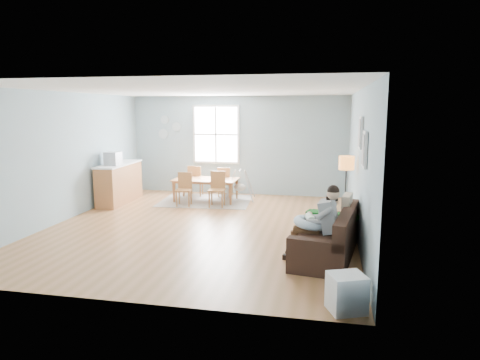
% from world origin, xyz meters
% --- Properties ---
extents(room, '(8.40, 9.40, 3.90)m').
position_xyz_m(room, '(0.00, 0.00, 2.42)').
color(room, '#956234').
extents(window, '(1.32, 0.08, 1.62)m').
position_xyz_m(window, '(-0.60, 3.46, 1.65)').
color(window, white).
rests_on(window, room).
extents(pictures, '(0.05, 1.34, 0.74)m').
position_xyz_m(pictures, '(2.97, -1.05, 1.85)').
color(pictures, white).
rests_on(pictures, room).
extents(wall_plates, '(0.67, 0.02, 0.66)m').
position_xyz_m(wall_plates, '(-2.00, 3.47, 1.83)').
color(wall_plates, '#A1BBC1').
rests_on(wall_plates, room).
extents(sofa, '(1.11, 2.02, 0.78)m').
position_xyz_m(sofa, '(2.51, -1.32, 0.27)').
color(sofa, black).
rests_on(sofa, room).
extents(green_throw, '(1.05, 0.95, 0.04)m').
position_xyz_m(green_throw, '(2.53, -0.68, 0.49)').
color(green_throw, '#166118').
rests_on(green_throw, sofa).
extents(beige_pillow, '(0.20, 0.48, 0.46)m').
position_xyz_m(beige_pillow, '(2.78, -0.86, 0.70)').
color(beige_pillow, tan).
rests_on(beige_pillow, sofa).
extents(father, '(0.87, 0.45, 1.22)m').
position_xyz_m(father, '(2.34, -1.57, 0.65)').
color(father, gray).
rests_on(father, sofa).
extents(nursing_pillow, '(0.54, 0.52, 0.21)m').
position_xyz_m(nursing_pillow, '(2.20, -1.55, 0.60)').
color(nursing_pillow, '#AEC2D9').
rests_on(nursing_pillow, father).
extents(infant, '(0.18, 0.35, 0.13)m').
position_xyz_m(infant, '(2.20, -1.52, 0.68)').
color(infant, silver).
rests_on(infant, nursing_pillow).
extents(toddler, '(0.52, 0.35, 0.77)m').
position_xyz_m(toddler, '(2.46, -1.13, 0.66)').
color(toddler, white).
rests_on(toddler, sofa).
extents(floor_lamp, '(0.29, 0.29, 1.46)m').
position_xyz_m(floor_lamp, '(2.80, 0.29, 1.21)').
color(floor_lamp, black).
rests_on(floor_lamp, room).
extents(storage_cube, '(0.51, 0.48, 0.45)m').
position_xyz_m(storage_cube, '(2.69, -3.20, 0.22)').
color(storage_cube, white).
rests_on(storage_cube, room).
extents(rug, '(2.38, 1.88, 0.01)m').
position_xyz_m(rug, '(-0.60, 2.35, 0.01)').
color(rug, gray).
rests_on(rug, room).
extents(dining_table, '(1.63, 0.91, 0.57)m').
position_xyz_m(dining_table, '(-0.60, 2.35, 0.29)').
color(dining_table, '#9A6732').
rests_on(dining_table, rug).
extents(chair_sw, '(0.41, 0.41, 0.82)m').
position_xyz_m(chair_sw, '(-0.97, 1.76, 0.45)').
color(chair_sw, brown).
rests_on(chair_sw, rug).
extents(chair_se, '(0.41, 0.41, 0.86)m').
position_xyz_m(chair_se, '(-0.15, 1.82, 0.48)').
color(chair_se, brown).
rests_on(chair_se, rug).
extents(chair_nw, '(0.41, 0.41, 0.84)m').
position_xyz_m(chair_nw, '(-1.04, 2.88, 0.47)').
color(chair_nw, brown).
rests_on(chair_nw, rug).
extents(chair_ne, '(0.38, 0.38, 0.81)m').
position_xyz_m(chair_ne, '(-0.24, 2.94, 0.45)').
color(chair_ne, brown).
rests_on(chair_ne, rug).
extents(counter, '(0.59, 1.80, 1.00)m').
position_xyz_m(counter, '(-2.70, 1.79, 0.50)').
color(counter, '#9A6732').
rests_on(counter, room).
extents(monitor, '(0.36, 0.34, 0.32)m').
position_xyz_m(monitor, '(-2.67, 1.45, 1.16)').
color(monitor, '#A6A6AB').
rests_on(monitor, counter).
extents(baby_swing, '(0.85, 0.86, 0.79)m').
position_xyz_m(baby_swing, '(0.24, 2.65, 0.35)').
color(baby_swing, '#A6A6AB').
rests_on(baby_swing, room).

